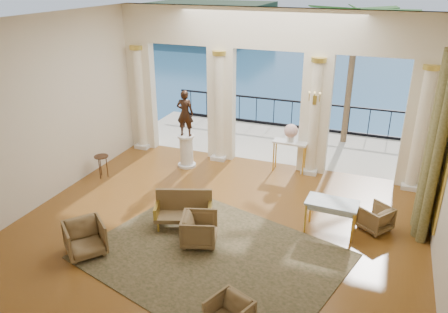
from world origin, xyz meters
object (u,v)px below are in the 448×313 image
at_px(side_table, 101,159).
at_px(game_table, 332,205).
at_px(armchair_c, 375,217).
at_px(pedestal, 186,151).
at_px(settee, 184,209).
at_px(statue, 185,113).
at_px(armchair_d, 200,228).
at_px(armchair_a, 85,237).
at_px(console_table, 290,147).

bearing_deg(side_table, game_table, -5.10).
relative_size(armchair_c, pedestal, 0.65).
bearing_deg(settee, pedestal, 94.56).
bearing_deg(armchair_c, statue, -70.61).
height_order(armchair_c, armchair_d, armchair_d).
distance_m(game_table, pedestal, 4.99).
height_order(armchair_a, settee, settee).
height_order(armchair_c, statue, statue).
bearing_deg(pedestal, console_table, 14.02).
height_order(armchair_d, pedestal, pedestal).
relative_size(armchair_a, statue, 0.58).
relative_size(armchair_a, console_table, 0.79).
distance_m(armchair_a, settee, 2.20).
height_order(armchair_a, game_table, armchair_a).
height_order(statue, side_table, statue).
relative_size(armchair_d, console_table, 0.75).
bearing_deg(settee, armchair_c, -1.04).
bearing_deg(side_table, console_table, 25.15).
height_order(settee, pedestal, pedestal).
height_order(armchair_c, side_table, side_table).
xyz_separation_m(pedestal, console_table, (2.92, 0.73, 0.29)).
bearing_deg(statue, game_table, 147.00).
xyz_separation_m(armchair_a, statue, (0.05, 4.71, 1.26)).
relative_size(settee, pedestal, 1.42).
bearing_deg(pedestal, armchair_d, -60.64).
bearing_deg(pedestal, settee, -65.55).
bearing_deg(armchair_c, armchair_d, -24.83).
height_order(game_table, statue, statue).
xyz_separation_m(settee, game_table, (3.14, 0.92, 0.26)).
xyz_separation_m(armchair_c, side_table, (-7.32, 0.10, 0.23)).
relative_size(game_table, console_table, 1.15).
height_order(game_table, pedestal, pedestal).
bearing_deg(armchair_a, armchair_d, -20.60).
distance_m(armchair_a, side_table, 3.68).
bearing_deg(armchair_d, armchair_c, -78.10).
xyz_separation_m(pedestal, statue, (0.00, 0.00, 1.18)).
relative_size(settee, side_table, 2.16).
bearing_deg(statue, armchair_d, 111.30).
relative_size(statue, side_table, 2.09).
xyz_separation_m(armchair_c, settee, (-4.06, -1.39, 0.10)).
height_order(armchair_a, armchair_c, armchair_a).
bearing_deg(console_table, armchair_a, -116.35).
bearing_deg(pedestal, side_table, -140.99).
relative_size(armchair_c, side_table, 1.00).
bearing_deg(armchair_d, game_table, -77.38).
bearing_deg(side_table, armchair_d, -27.45).
relative_size(pedestal, side_table, 1.52).
height_order(armchair_d, side_table, armchair_d).
relative_size(armchair_c, statue, 0.48).
bearing_deg(armchair_c, side_table, -54.70).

